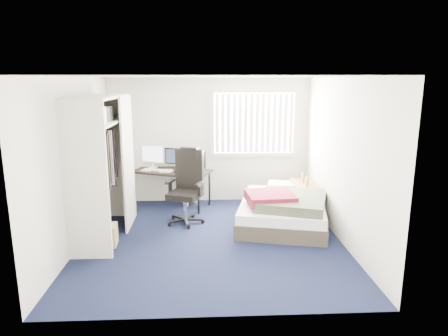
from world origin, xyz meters
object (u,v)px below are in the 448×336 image
nightstand (304,187)px  bed (283,209)px  office_chair (187,194)px  desk (172,168)px

nightstand → bed: 0.79m
office_chair → bed: bearing=-7.3°
desk → bed: bearing=-29.6°
desk → office_chair: office_chair is taller
desk → nightstand: bearing=-12.5°
nightstand → desk: bearing=167.5°
bed → nightstand: bearing=49.2°
nightstand → bed: (-0.50, -0.58, -0.23)m
desk → bed: desk is taller
desk → office_chair: bearing=-71.0°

